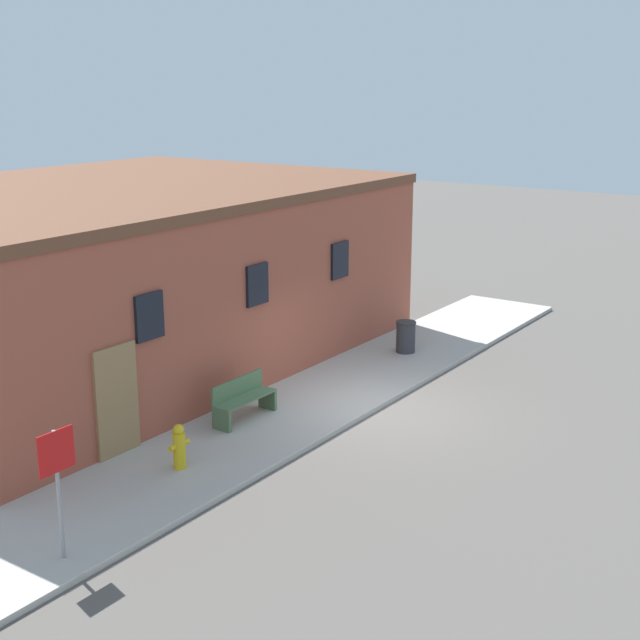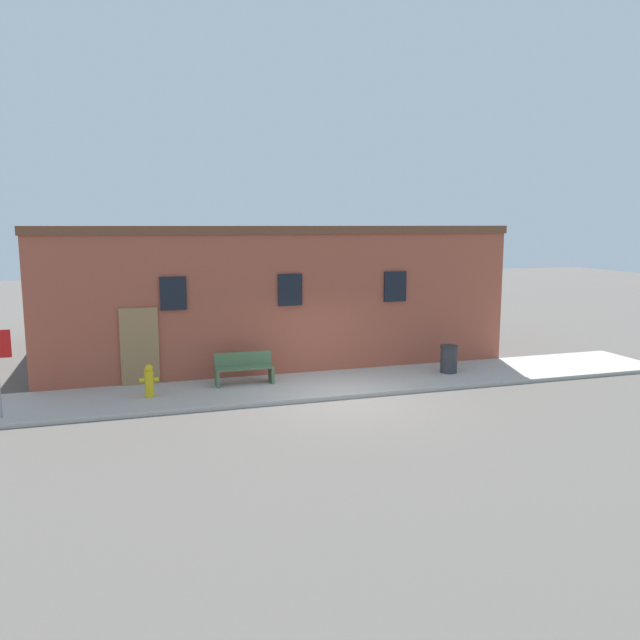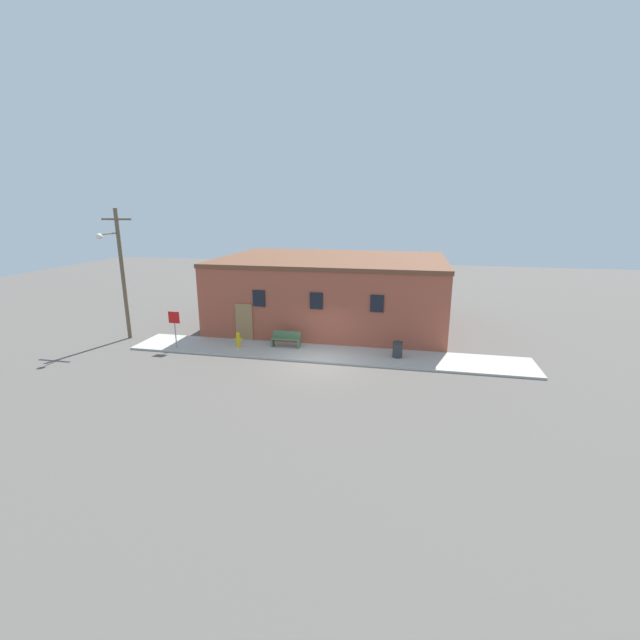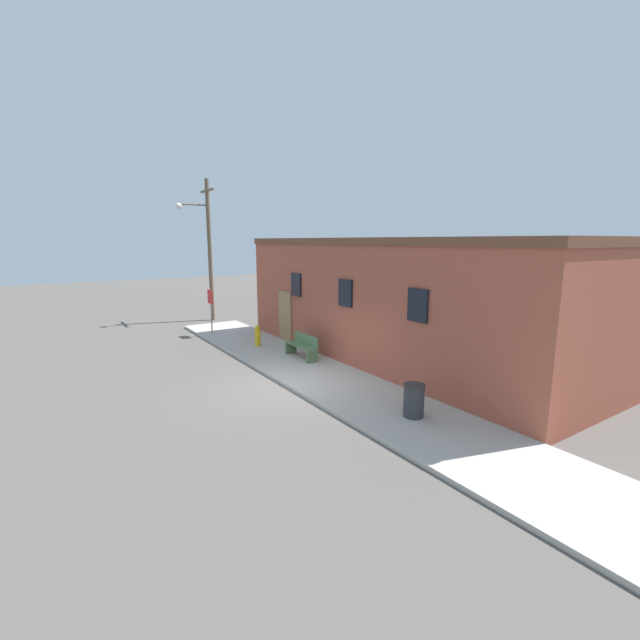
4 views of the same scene
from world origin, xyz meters
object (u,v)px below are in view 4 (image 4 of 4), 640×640
at_px(bench, 302,346).
at_px(utility_pole, 207,244).
at_px(fire_hydrant, 258,335).
at_px(stop_sign, 211,303).
at_px(trash_bin, 414,400).

height_order(bench, utility_pole, utility_pole).
height_order(fire_hydrant, stop_sign, stop_sign).
xyz_separation_m(bench, trash_bin, (5.94, -0.47, -0.02)).
bearing_deg(utility_pole, fire_hydrant, -3.87).
distance_m(fire_hydrant, stop_sign, 3.47).
height_order(stop_sign, utility_pole, utility_pole).
relative_size(bench, trash_bin, 1.95).
xyz_separation_m(trash_bin, utility_pole, (-15.48, 0.36, 3.56)).
distance_m(fire_hydrant, bench, 2.57).
distance_m(fire_hydrant, utility_pole, 7.89).
xyz_separation_m(stop_sign, bench, (5.75, 1.35, -0.95)).
bearing_deg(fire_hydrant, utility_pole, 176.13).
xyz_separation_m(fire_hydrant, utility_pole, (-7.04, 0.48, 3.54)).
height_order(fire_hydrant, utility_pole, utility_pole).
height_order(stop_sign, bench, stop_sign).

